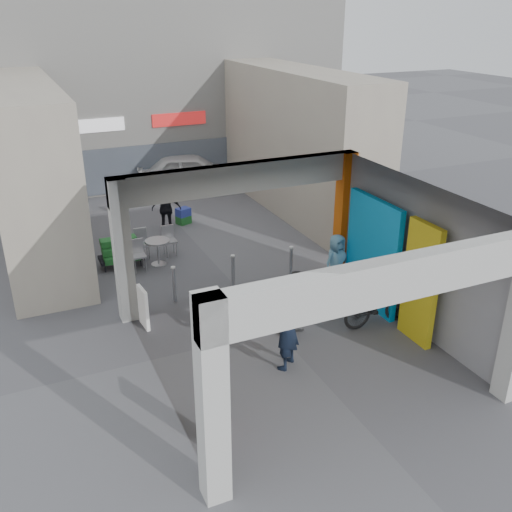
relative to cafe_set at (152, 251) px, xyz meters
name	(u,v)px	position (x,y,z in m)	size (l,w,h in m)	color
ground	(276,330)	(1.62, -5.04, -0.32)	(90.00, 90.00, 0.00)	#535358
arcade_canopy	(318,249)	(2.16, -5.86, 1.98)	(6.40, 6.45, 6.40)	#B4B3AF
far_building	(128,84)	(1.62, 8.95, 3.67)	(18.00, 4.08, 8.00)	silver
plaza_bldg_left	(30,170)	(-2.88, 2.46, 2.18)	(2.00, 9.00, 5.00)	#A19986
plaza_bldg_right	(298,142)	(6.12, 2.46, 2.18)	(2.00, 9.00, 5.00)	#A19986
bollard_left	(174,285)	(-0.12, -2.71, 0.16)	(0.09, 0.09, 0.97)	#999CA2
bollard_center	(233,272)	(1.53, -2.61, 0.15)	(0.09, 0.09, 0.95)	#999CA2
bollard_right	(291,264)	(3.16, -2.81, 0.17)	(0.09, 0.09, 0.98)	#999CA2
advert_board_near	(204,416)	(-1.12, -7.80, 0.18)	(0.15, 0.56, 1.00)	silver
advert_board_far	(144,307)	(-1.12, -3.59, 0.18)	(0.14, 0.55, 1.00)	silver
cafe_set	(152,251)	(0.00, 0.00, 0.00)	(1.50, 1.21, 0.91)	#A8A8AD
produce_stand	(121,256)	(-0.90, 0.06, 0.00)	(1.23, 0.67, 0.81)	black
crate_stack	(183,216)	(1.82, 2.69, -0.04)	(0.54, 0.48, 0.56)	#175318
border_collie	(281,323)	(1.70, -5.15, -0.08)	(0.22, 0.43, 0.60)	black
man_with_dog	(287,326)	(1.19, -6.41, 0.64)	(0.70, 0.46, 1.92)	black
man_back_turned	(298,304)	(1.98, -5.39, 0.48)	(0.78, 0.60, 1.60)	#363638
man_elderly	(336,262)	(4.01, -3.73, 0.45)	(0.75, 0.49, 1.53)	#629DBF
man_crates	(166,209)	(1.09, 2.13, 0.50)	(0.96, 0.40, 1.64)	black
bicycle_front	(351,292)	(3.71, -4.94, 0.18)	(0.67, 1.91, 1.00)	black
bicycle_rear	(378,304)	(3.92, -5.78, 0.23)	(0.52, 1.83, 1.10)	black
white_van	(191,171)	(3.37, 6.46, 0.42)	(1.75, 4.35, 1.48)	silver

